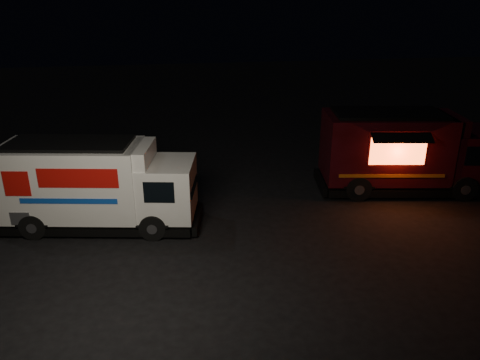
% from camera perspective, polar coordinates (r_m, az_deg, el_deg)
% --- Properties ---
extents(ground, '(80.00, 80.00, 0.00)m').
position_cam_1_polar(ground, '(14.24, -3.15, -7.65)').
color(ground, black).
rests_on(ground, ground).
extents(white_truck, '(6.49, 3.24, 2.81)m').
position_cam_1_polar(white_truck, '(15.32, -16.66, -0.57)').
color(white_truck, silver).
rests_on(white_truck, ground).
extents(red_truck, '(6.83, 3.47, 3.03)m').
position_cam_1_polar(red_truck, '(18.57, 19.67, 3.30)').
color(red_truck, '#370A11').
rests_on(red_truck, ground).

